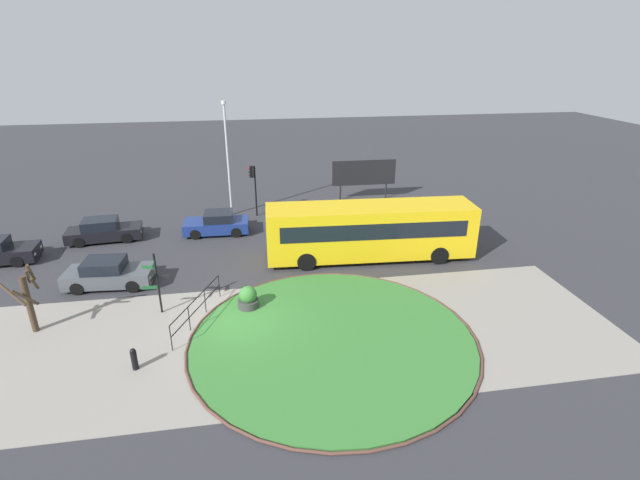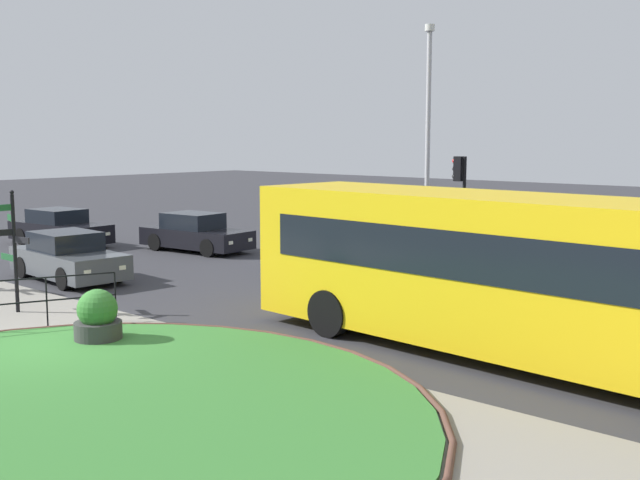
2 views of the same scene
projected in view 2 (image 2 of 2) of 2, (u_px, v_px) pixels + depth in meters
The scene contains 13 objects.
ground at pixel (41, 349), 15.16m from camera, with size 120.00×120.00×0.00m, color #333338.
grass_island at pixel (44, 422), 11.11m from camera, with size 11.50×11.50×0.10m, color #387A33.
grass_kerb_ring at pixel (44, 422), 11.11m from camera, with size 11.81×11.81×0.11m, color brown.
signpost_directional at pixel (12, 244), 18.11m from camera, with size 1.22×0.81×2.93m.
railing_grass_edge at pixel (10, 298), 16.37m from camera, with size 1.75×4.10×1.15m.
bus_yellow at pixel (516, 273), 14.23m from camera, with size 11.53×3.21×3.08m.
car_near_lane at pixel (60, 229), 29.79m from camera, with size 4.61×2.04×1.40m.
car_far_lane at pixel (68, 258), 22.45m from camera, with size 4.29×2.05×1.42m.
car_trailing at pixel (340, 251), 23.87m from camera, with size 4.10×2.03×1.41m.
car_oncoming at pixel (196, 234), 28.22m from camera, with size 4.46×2.11×1.41m.
traffic_light_near at pixel (460, 187), 24.19m from camera, with size 0.49×0.27×3.56m.
lamppost_tall at pixel (428, 136), 25.42m from camera, with size 0.32×0.32×7.81m.
planter_near_signpost at pixel (98, 319), 15.51m from camera, with size 0.95×0.95×1.12m.
Camera 2 is at (13.87, -7.44, 4.14)m, focal length 43.13 mm.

